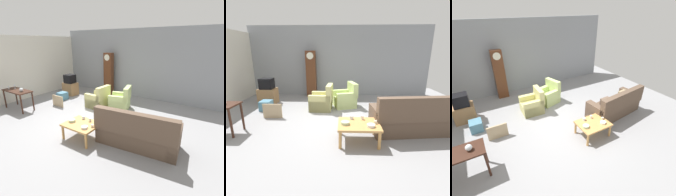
{
  "view_description": "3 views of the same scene",
  "coord_description": "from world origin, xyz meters",
  "views": [
    {
      "loc": [
        3.7,
        -4.07,
        2.63
      ],
      "look_at": [
        0.48,
        0.82,
        0.71
      ],
      "focal_mm": 27.85,
      "sensor_mm": 36.0,
      "label": 1
    },
    {
      "loc": [
        0.25,
        -4.42,
        2.05
      ],
      "look_at": [
        0.07,
        0.47,
        0.68
      ],
      "focal_mm": 26.58,
      "sensor_mm": 36.0,
      "label": 2
    },
    {
      "loc": [
        -2.28,
        -4.09,
        3.64
      ],
      "look_at": [
        0.46,
        0.66,
        0.63
      ],
      "focal_mm": 27.17,
      "sensor_mm": 36.0,
      "label": 3
    }
  ],
  "objects": [
    {
      "name": "bowl_white_stacked",
      "position": [
        0.86,
        -1.06,
        0.48
      ],
      "size": [
        0.18,
        0.18,
        0.06
      ],
      "primitive_type": "cylinder",
      "color": "white",
      "rests_on": "coffee_table_wood"
    },
    {
      "name": "coffee_table_wood",
      "position": [
        0.61,
        -0.89,
        0.39
      ],
      "size": [
        0.96,
        0.76,
        0.46
      ],
      "color": "tan",
      "rests_on": "ground_plane"
    },
    {
      "name": "couch_floral",
      "position": [
        2.05,
        -0.39,
        0.35
      ],
      "size": [
        2.18,
        1.1,
        1.04
      ],
      "color": "brown",
      "rests_on": "ground_plane"
    },
    {
      "name": "armchair_olive_near",
      "position": [
        -0.53,
        1.33,
        0.31
      ],
      "size": [
        0.81,
        0.79,
        0.92
      ],
      "color": "#CCC67A",
      "rests_on": "ground_plane"
    },
    {
      "name": "cup_blue_rimmed",
      "position": [
        0.44,
        -0.64,
        0.5
      ],
      "size": [
        0.09,
        0.09,
        0.08
      ],
      "primitive_type": "cylinder",
      "color": "silver",
      "rests_on": "coffee_table_wood"
    },
    {
      "name": "cup_white_porcelain",
      "position": [
        0.7,
        -0.66,
        0.5
      ],
      "size": [
        0.07,
        0.07,
        0.1
      ],
      "primitive_type": "cylinder",
      "color": "white",
      "rests_on": "coffee_table_wood"
    },
    {
      "name": "console_table_dark",
      "position": [
        -3.07,
        -0.61,
        0.67
      ],
      "size": [
        1.3,
        0.56,
        0.79
      ],
      "color": "#381E14",
      "rests_on": "ground_plane"
    },
    {
      "name": "tv_crt",
      "position": [
        -2.83,
        1.97,
        0.83
      ],
      "size": [
        0.48,
        0.44,
        0.42
      ],
      "primitive_type": "cube",
      "color": "black",
      "rests_on": "tv_stand_cabinet"
    },
    {
      "name": "glass_dome_cloche",
      "position": [
        -2.73,
        -0.63,
        0.86
      ],
      "size": [
        0.15,
        0.15,
        0.15
      ],
      "primitive_type": "sphere",
      "color": "silver",
      "rests_on": "console_table_dark"
    },
    {
      "name": "pegboard_wall_left",
      "position": [
        -4.2,
        0.4,
        1.44
      ],
      "size": [
        0.12,
        6.4,
        2.88
      ],
      "primitive_type": "cube",
      "color": "silver",
      "rests_on": "ground_plane"
    },
    {
      "name": "garage_door_wall",
      "position": [
        0.0,
        3.6,
        1.6
      ],
      "size": [
        8.4,
        0.16,
        3.2
      ],
      "primitive_type": "cube",
      "color": "gray",
      "rests_on": "ground_plane"
    },
    {
      "name": "framed_picture_leaning",
      "position": [
        -2.01,
        0.45,
        0.23
      ],
      "size": [
        0.6,
        0.05,
        0.46
      ],
      "primitive_type": "cube",
      "color": "tan",
      "rests_on": "ground_plane"
    },
    {
      "name": "ground_plane",
      "position": [
        0.0,
        0.0,
        0.0
      ],
      "size": [
        10.4,
        10.4,
        0.0
      ],
      "primitive_type": "plane",
      "color": "gray"
    },
    {
      "name": "bowl_shallow_green",
      "position": [
        0.29,
        -0.95,
        0.49
      ],
      "size": [
        0.2,
        0.2,
        0.06
      ],
      "primitive_type": "cylinder",
      "color": "#B2C69E",
      "rests_on": "coffee_table_wood"
    },
    {
      "name": "armchair_olive_far",
      "position": [
        0.32,
        1.71,
        0.31
      ],
      "size": [
        0.98,
        0.96,
        0.92
      ],
      "color": "#BFD581",
      "rests_on": "ground_plane"
    },
    {
      "name": "cup_cream_tall",
      "position": [
        0.98,
        -0.89,
        0.49
      ],
      "size": [
        0.07,
        0.07,
        0.07
      ],
      "primitive_type": "cylinder",
      "color": "beige",
      "rests_on": "coffee_table_wood"
    },
    {
      "name": "wine_glass_mid",
      "position": [
        -3.39,
        -0.52,
        0.92
      ],
      "size": [
        0.07,
        0.07,
        0.19
      ],
      "color": "silver",
      "rests_on": "console_table_dark"
    },
    {
      "name": "wine_glass_tall",
      "position": [
        -3.53,
        -0.69,
        0.89
      ],
      "size": [
        0.06,
        0.06,
        0.16
      ],
      "color": "silver",
      "rests_on": "console_table_dark"
    },
    {
      "name": "tv_stand_cabinet",
      "position": [
        -2.83,
        1.97,
        0.31
      ],
      "size": [
        0.68,
        0.52,
        0.62
      ],
      "primitive_type": "cube",
      "color": "#997047",
      "rests_on": "ground_plane"
    },
    {
      "name": "grandfather_clock",
      "position": [
        -1.26,
        3.15,
        1.05
      ],
      "size": [
        0.44,
        0.3,
        2.09
      ],
      "color": "#562D19",
      "rests_on": "ground_plane"
    },
    {
      "name": "storage_box_blue",
      "position": [
        -2.56,
        1.18,
        0.17
      ],
      "size": [
        0.38,
        0.41,
        0.34
      ],
      "primitive_type": "cube",
      "color": "teal",
      "rests_on": "ground_plane"
    }
  ]
}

